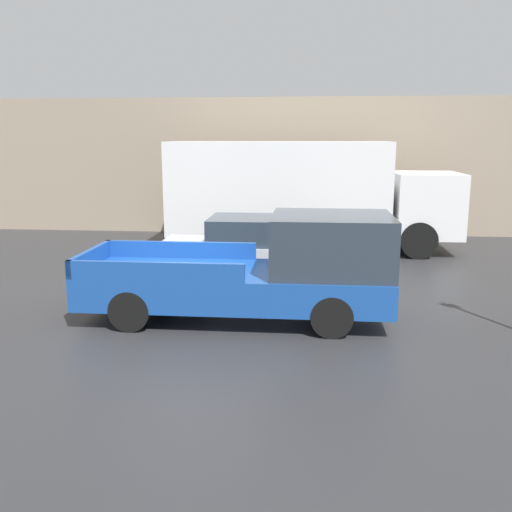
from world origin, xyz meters
TOP-DOWN VIEW (x-y plane):
  - ground_plane at (0.00, 0.00)m, footprint 60.00×60.00m
  - building_wall at (0.00, 9.69)m, footprint 28.00×0.15m
  - pickup_truck at (1.57, -0.20)m, footprint 5.71×2.10m
  - car at (1.17, 2.99)m, footprint 4.80×1.91m
  - delivery_truck at (2.09, 6.76)m, footprint 8.59×2.47m

SIDE VIEW (x-z plane):
  - ground_plane at x=0.00m, z-range 0.00..0.00m
  - car at x=1.17m, z-range 0.02..1.50m
  - pickup_truck at x=1.57m, z-range -0.07..1.93m
  - delivery_truck at x=2.09m, z-range 0.15..3.40m
  - building_wall at x=0.00m, z-range 0.00..4.74m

